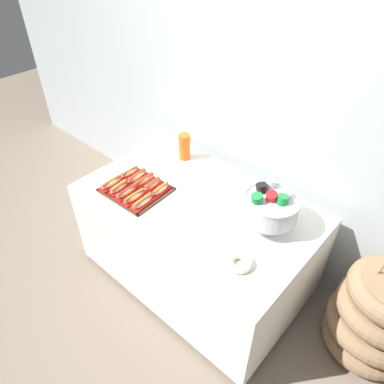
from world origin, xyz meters
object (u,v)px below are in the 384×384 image
(hot_dog_5, at_px, (130,173))
(punch_bowl, at_px, (271,206))
(buffet_table, at_px, (197,239))
(hot_dog_0, at_px, (112,183))
(hot_dog_9, at_px, (160,190))
(hot_dog_3, at_px, (134,197))
(cup_stack, at_px, (184,147))
(donut, at_px, (239,263))
(hot_dog_2, at_px, (127,192))
(floor_vase, at_px, (378,316))
(hot_dog_4, at_px, (143,202))
(hot_dog_8, at_px, (152,185))
(serving_tray, at_px, (136,190))
(hot_dog_6, at_px, (137,177))
(hot_dog_1, at_px, (119,188))
(hot_dog_7, at_px, (145,180))

(hot_dog_5, xyz_separation_m, punch_bowl, (1.00, 0.23, 0.12))
(buffet_table, distance_m, hot_dog_0, 0.71)
(hot_dog_9, bearing_deg, hot_dog_3, -112.34)
(hot_dog_5, xyz_separation_m, cup_stack, (0.13, 0.43, 0.07))
(hot_dog_0, height_order, donut, hot_dog_0)
(hot_dog_5, bearing_deg, hot_dog_2, -45.62)
(floor_vase, bearing_deg, hot_dog_4, -158.00)
(buffet_table, relative_size, cup_stack, 7.82)
(hot_dog_4, distance_m, hot_dog_8, 0.18)
(hot_dog_4, height_order, cup_stack, cup_stack)
(hot_dog_5, bearing_deg, hot_dog_8, 2.10)
(punch_bowl, bearing_deg, hot_dog_0, -158.08)
(hot_dog_8, bearing_deg, serving_tray, -130.17)
(hot_dog_6, bearing_deg, hot_dog_5, -177.90)
(buffet_table, height_order, hot_dog_9, hot_dog_9)
(hot_dog_5, height_order, donut, hot_dog_5)
(hot_dog_1, distance_m, hot_dog_3, 0.15)
(hot_dog_2, relative_size, hot_dog_3, 0.99)
(hot_dog_5, height_order, cup_stack, cup_stack)
(buffet_table, bearing_deg, hot_dog_0, -152.25)
(hot_dog_8, relative_size, hot_dog_9, 0.97)
(buffet_table, bearing_deg, hot_dog_1, -148.76)
(buffet_table, xyz_separation_m, serving_tray, (-0.38, -0.19, 0.36))
(hot_dog_2, relative_size, cup_stack, 0.87)
(hot_dog_2, xyz_separation_m, cup_stack, (-0.03, 0.59, 0.06))
(floor_vase, height_order, hot_dog_7, floor_vase)
(hot_dog_7, xyz_separation_m, hot_dog_8, (0.07, 0.00, -0.00))
(hot_dog_4, distance_m, hot_dog_9, 0.17)
(serving_tray, bearing_deg, donut, -3.63)
(hot_dog_7, bearing_deg, hot_dog_2, -87.90)
(hot_dog_2, relative_size, punch_bowl, 0.53)
(hot_dog_7, distance_m, hot_dog_8, 0.08)
(hot_dog_0, bearing_deg, hot_dog_4, 2.10)
(hot_dog_2, bearing_deg, hot_dog_0, -177.90)
(buffet_table, height_order, cup_stack, cup_stack)
(hot_dog_5, relative_size, donut, 1.06)
(hot_dog_4, xyz_separation_m, donut, (0.74, 0.02, -0.01))
(serving_tray, xyz_separation_m, hot_dog_1, (-0.07, -0.09, 0.03))
(buffet_table, distance_m, hot_dog_6, 0.61)
(hot_dog_4, xyz_separation_m, hot_dog_5, (-0.31, 0.15, -0.00))
(hot_dog_4, xyz_separation_m, hot_dog_7, (-0.16, 0.16, 0.00))
(hot_dog_1, relative_size, punch_bowl, 0.49)
(hot_dog_6, bearing_deg, hot_dog_8, 2.10)
(hot_dog_2, relative_size, donut, 1.18)
(hot_dog_5, height_order, hot_dog_9, same)
(punch_bowl, height_order, cup_stack, punch_bowl)
(hot_dog_5, height_order, punch_bowl, punch_bowl)
(hot_dog_7, xyz_separation_m, cup_stack, (-0.02, 0.43, 0.06))
(hot_dog_3, height_order, hot_dog_4, hot_dog_3)
(floor_vase, height_order, serving_tray, floor_vase)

